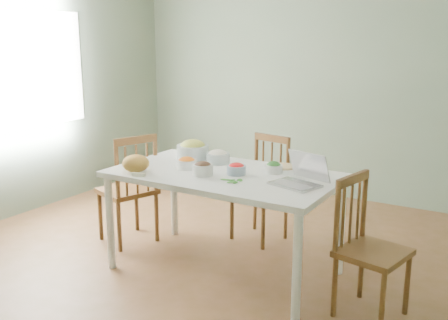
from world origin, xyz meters
The scene contains 18 objects.
floor centered at (0.00, 0.00, 0.00)m, with size 5.00×5.00×0.00m, color brown.
wall_back centered at (0.00, 2.50, 1.35)m, with size 5.00×0.00×2.70m, color gray.
window_left centered at (-2.48, 0.30, 1.50)m, with size 0.04×1.60×1.20m, color white.
dining_table centered at (0.06, 0.09, 0.41)m, with size 1.73×0.97×0.81m, color white, non-canonical shape.
chair_far centered at (-0.01, 0.83, 0.48)m, with size 0.42×0.40×0.95m, color #553816, non-canonical shape.
chair_left centered at (-1.02, 0.18, 0.50)m, with size 0.44×0.42×1.00m, color #553816, non-canonical shape.
chair_right centered at (1.25, 0.01, 0.47)m, with size 0.42×0.40×0.95m, color #553816, non-canonical shape.
bread_boule centered at (-0.53, -0.24, 0.88)m, with size 0.21×0.21×0.14m, color #AF8337.
butter_stick centered at (-0.43, -0.33, 0.83)m, with size 0.10×0.03×0.03m, color #F2E4C2.
bowl_squash centered at (-0.42, 0.36, 0.89)m, with size 0.27×0.27×0.16m, color yellow, non-canonical shape.
bowl_carrot centered at (-0.26, 0.05, 0.86)m, with size 0.16×0.16×0.09m, color #EF5702, non-canonical shape.
bowl_onion centered at (-0.15, 0.34, 0.87)m, with size 0.20×0.20×0.11m, color white, non-canonical shape.
bowl_mushroom centered at (-0.04, -0.05, 0.86)m, with size 0.16×0.16×0.10m, color #381C16, non-canonical shape.
bowl_redpep centered at (0.17, 0.10, 0.86)m, with size 0.15×0.15×0.09m, color #E20001, non-canonical shape.
bowl_broccoli centered at (0.39, 0.29, 0.85)m, with size 0.14×0.14×0.09m, color #286129, non-canonical shape.
flatbread centered at (0.38, 0.47, 0.82)m, with size 0.19×0.19×0.02m, color tan.
basil_bunch centered at (0.22, -0.08, 0.82)m, with size 0.19×0.19×0.02m, color #116F15, non-canonical shape.
laptop centered at (0.67, 0.05, 0.92)m, with size 0.33×0.30×0.22m, color silver, non-canonical shape.
Camera 1 is at (2.04, -3.18, 1.82)m, focal length 41.28 mm.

